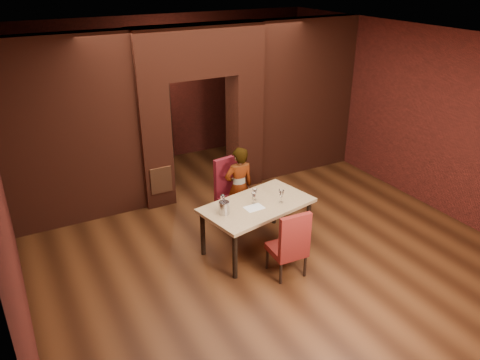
% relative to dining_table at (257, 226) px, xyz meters
% --- Properties ---
extents(floor, '(8.00, 8.00, 0.00)m').
position_rel_dining_table_xyz_m(floor, '(0.10, 0.32, -0.40)').
color(floor, '#4A2712').
rests_on(floor, ground).
extents(ceiling, '(7.00, 8.00, 0.04)m').
position_rel_dining_table_xyz_m(ceiling, '(0.10, 0.32, 2.80)').
color(ceiling, silver).
rests_on(ceiling, ground).
extents(wall_back, '(7.00, 0.04, 3.20)m').
position_rel_dining_table_xyz_m(wall_back, '(0.10, 4.32, 1.20)').
color(wall_back, maroon).
rests_on(wall_back, ground).
extents(wall_left, '(0.04, 8.00, 3.20)m').
position_rel_dining_table_xyz_m(wall_left, '(-3.40, 0.32, 1.20)').
color(wall_left, maroon).
rests_on(wall_left, ground).
extents(wall_right, '(0.04, 8.00, 3.20)m').
position_rel_dining_table_xyz_m(wall_right, '(3.60, 0.32, 1.20)').
color(wall_right, maroon).
rests_on(wall_right, ground).
extents(pillar_left, '(0.55, 0.55, 2.30)m').
position_rel_dining_table_xyz_m(pillar_left, '(-0.85, 2.32, 0.75)').
color(pillar_left, maroon).
rests_on(pillar_left, ground).
extents(pillar_right, '(0.55, 0.55, 2.30)m').
position_rel_dining_table_xyz_m(pillar_right, '(1.05, 2.32, 0.75)').
color(pillar_right, maroon).
rests_on(pillar_right, ground).
extents(lintel, '(2.45, 0.55, 0.90)m').
position_rel_dining_table_xyz_m(lintel, '(0.10, 2.32, 2.35)').
color(lintel, maroon).
rests_on(lintel, ground).
extents(wing_wall_left, '(2.28, 0.35, 3.20)m').
position_rel_dining_table_xyz_m(wing_wall_left, '(-2.26, 2.32, 1.20)').
color(wing_wall_left, maroon).
rests_on(wing_wall_left, ground).
extents(wing_wall_right, '(2.28, 0.35, 3.20)m').
position_rel_dining_table_xyz_m(wing_wall_right, '(2.46, 2.32, 1.20)').
color(wing_wall_right, maroon).
rests_on(wing_wall_right, ground).
extents(vent_panel, '(0.40, 0.03, 0.50)m').
position_rel_dining_table_xyz_m(vent_panel, '(-0.85, 2.02, 0.15)').
color(vent_panel, '#A95B31').
rests_on(vent_panel, ground).
extents(rear_door, '(0.90, 0.08, 2.10)m').
position_rel_dining_table_xyz_m(rear_door, '(-0.30, 4.26, 0.65)').
color(rear_door, black).
rests_on(rear_door, ground).
extents(rear_door_frame, '(1.02, 0.04, 2.22)m').
position_rel_dining_table_xyz_m(rear_door_frame, '(-0.30, 4.22, 0.65)').
color(rear_door_frame, black).
rests_on(rear_door_frame, ground).
extents(dining_table, '(1.85, 1.27, 0.80)m').
position_rel_dining_table_xyz_m(dining_table, '(0.00, 0.00, 0.00)').
color(dining_table, tan).
rests_on(dining_table, ground).
extents(chair_far, '(0.61, 0.61, 1.17)m').
position_rel_dining_table_xyz_m(chair_far, '(0.08, 0.86, 0.19)').
color(chair_far, maroon).
rests_on(chair_far, ground).
extents(chair_near, '(0.51, 0.51, 1.06)m').
position_rel_dining_table_xyz_m(chair_near, '(0.05, -0.78, 0.13)').
color(chair_near, maroon).
rests_on(chair_near, ground).
extents(person_seated, '(0.53, 0.36, 1.44)m').
position_rel_dining_table_xyz_m(person_seated, '(0.11, 0.79, 0.32)').
color(person_seated, silver).
rests_on(person_seated, ground).
extents(wine_glass_a, '(0.07, 0.07, 0.18)m').
position_rel_dining_table_xyz_m(wine_glass_a, '(-0.04, 0.03, 0.49)').
color(wine_glass_a, silver).
rests_on(wine_glass_a, dining_table).
extents(wine_glass_b, '(0.08, 0.08, 0.19)m').
position_rel_dining_table_xyz_m(wine_glass_b, '(0.03, 0.13, 0.49)').
color(wine_glass_b, white).
rests_on(wine_glass_b, dining_table).
extents(wine_glass_c, '(0.09, 0.09, 0.21)m').
position_rel_dining_table_xyz_m(wine_glass_c, '(0.35, -0.14, 0.51)').
color(wine_glass_c, white).
rests_on(wine_glass_c, dining_table).
extents(tasting_sheet, '(0.29, 0.22, 0.00)m').
position_rel_dining_table_xyz_m(tasting_sheet, '(-0.11, -0.09, 0.40)').
color(tasting_sheet, white).
rests_on(tasting_sheet, dining_table).
extents(wine_bucket, '(0.16, 0.16, 0.20)m').
position_rel_dining_table_xyz_m(wine_bucket, '(-0.59, -0.04, 0.50)').
color(wine_bucket, '#B1B0B7').
rests_on(wine_bucket, dining_table).
extents(water_bottle, '(0.06, 0.06, 0.26)m').
position_rel_dining_table_xyz_m(water_bottle, '(-0.55, 0.07, 0.53)').
color(water_bottle, white).
rests_on(water_bottle, dining_table).
extents(potted_plant, '(0.53, 0.52, 0.45)m').
position_rel_dining_table_xyz_m(potted_plant, '(1.02, 0.82, -0.17)').
color(potted_plant, '#286924').
rests_on(potted_plant, ground).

